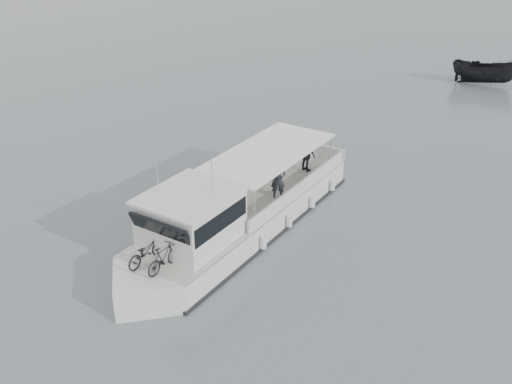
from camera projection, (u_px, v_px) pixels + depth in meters
ground at (259, 196)px, 29.64m from camera, size 1400.00×1400.00×0.00m
tour_boat at (230, 217)px, 25.48m from camera, size 14.79×8.95×6.44m
dark_motorboat at (485, 72)px, 47.74m from camera, size 5.00×5.48×2.09m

